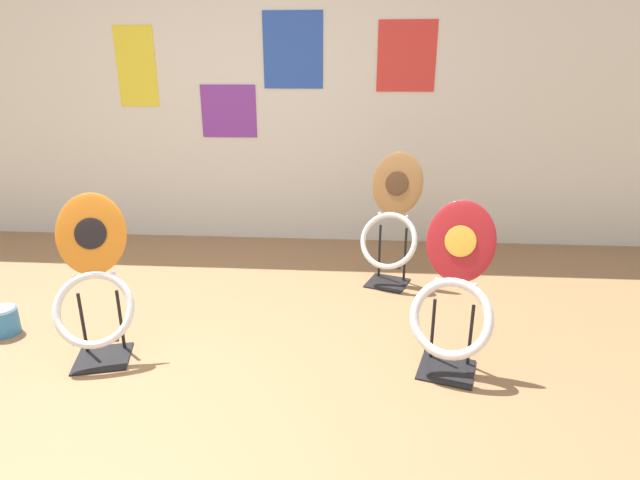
{
  "coord_description": "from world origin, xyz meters",
  "views": [
    {
      "loc": [
        0.96,
        -1.92,
        1.49
      ],
      "look_at": [
        0.75,
        0.84,
        0.55
      ],
      "focal_mm": 28.0,
      "sensor_mm": 36.0,
      "label": 1
    }
  ],
  "objects_px": {
    "toilet_seat_display_woodgrain": "(391,224)",
    "toilet_seat_display_orange_sun": "(94,287)",
    "paint_can": "(4,320)",
    "toilet_seat_display_crimson_swirl": "(454,298)"
  },
  "relations": [
    {
      "from": "toilet_seat_display_orange_sun",
      "to": "paint_can",
      "type": "relative_size",
      "value": 5.25
    },
    {
      "from": "toilet_seat_display_woodgrain",
      "to": "toilet_seat_display_crimson_swirl",
      "type": "bearing_deg",
      "value": -77.68
    },
    {
      "from": "toilet_seat_display_crimson_swirl",
      "to": "paint_can",
      "type": "relative_size",
      "value": 5.23
    },
    {
      "from": "toilet_seat_display_woodgrain",
      "to": "toilet_seat_display_orange_sun",
      "type": "bearing_deg",
      "value": -144.94
    },
    {
      "from": "toilet_seat_display_woodgrain",
      "to": "paint_can",
      "type": "relative_size",
      "value": 5.65
    },
    {
      "from": "paint_can",
      "to": "toilet_seat_display_orange_sun",
      "type": "bearing_deg",
      "value": -15.23
    },
    {
      "from": "toilet_seat_display_woodgrain",
      "to": "toilet_seat_display_orange_sun",
      "type": "xyz_separation_m",
      "value": [
        -1.62,
        -1.14,
        -0.04
      ]
    },
    {
      "from": "toilet_seat_display_woodgrain",
      "to": "paint_can",
      "type": "height_order",
      "value": "toilet_seat_display_woodgrain"
    },
    {
      "from": "paint_can",
      "to": "toilet_seat_display_crimson_swirl",
      "type": "bearing_deg",
      "value": -3.86
    },
    {
      "from": "toilet_seat_display_crimson_swirl",
      "to": "paint_can",
      "type": "distance_m",
      "value": 2.6
    }
  ]
}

